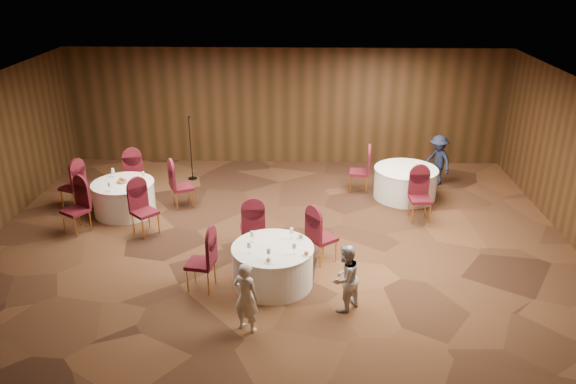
{
  "coord_description": "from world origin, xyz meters",
  "views": [
    {
      "loc": [
        0.5,
        -10.1,
        5.51
      ],
      "look_at": [
        0.2,
        0.2,
        1.1
      ],
      "focal_mm": 35.0,
      "sensor_mm": 36.0,
      "label": 1
    }
  ],
  "objects_px": {
    "man_c": "(438,160)",
    "table_right": "(405,183)",
    "table_left": "(124,197)",
    "woman_b": "(345,278)",
    "table_main": "(273,265)",
    "mic_stand": "(192,161)",
    "woman_a": "(246,297)"
  },
  "relations": [
    {
      "from": "table_right",
      "to": "mic_stand",
      "type": "distance_m",
      "value": 5.5
    },
    {
      "from": "table_left",
      "to": "man_c",
      "type": "relative_size",
      "value": 1.07
    },
    {
      "from": "table_main",
      "to": "woman_a",
      "type": "distance_m",
      "value": 1.41
    },
    {
      "from": "table_main",
      "to": "table_left",
      "type": "relative_size",
      "value": 1.05
    },
    {
      "from": "table_left",
      "to": "table_right",
      "type": "bearing_deg",
      "value": 9.44
    },
    {
      "from": "table_main",
      "to": "man_c",
      "type": "distance_m",
      "value": 6.26
    },
    {
      "from": "table_main",
      "to": "woman_b",
      "type": "xyz_separation_m",
      "value": [
        1.23,
        -0.75,
        0.22
      ]
    },
    {
      "from": "woman_b",
      "to": "man_c",
      "type": "distance_m",
      "value": 6.23
    },
    {
      "from": "woman_b",
      "to": "man_c",
      "type": "bearing_deg",
      "value": -163.28
    },
    {
      "from": "table_left",
      "to": "woman_b",
      "type": "distance_m",
      "value": 6.01
    },
    {
      "from": "man_c",
      "to": "table_main",
      "type": "bearing_deg",
      "value": -68.49
    },
    {
      "from": "man_c",
      "to": "woman_b",
      "type": "bearing_deg",
      "value": -55.27
    },
    {
      "from": "mic_stand",
      "to": "table_right",
      "type": "bearing_deg",
      "value": -10.89
    },
    {
      "from": "table_main",
      "to": "table_right",
      "type": "relative_size",
      "value": 0.96
    },
    {
      "from": "table_right",
      "to": "woman_b",
      "type": "distance_m",
      "value": 5.06
    },
    {
      "from": "table_right",
      "to": "mic_stand",
      "type": "relative_size",
      "value": 0.9
    },
    {
      "from": "mic_stand",
      "to": "man_c",
      "type": "xyz_separation_m",
      "value": [
        6.34,
        -0.18,
        0.15
      ]
    },
    {
      "from": "man_c",
      "to": "table_left",
      "type": "bearing_deg",
      "value": -104.8
    },
    {
      "from": "table_left",
      "to": "woman_b",
      "type": "height_order",
      "value": "woman_b"
    },
    {
      "from": "table_right",
      "to": "woman_a",
      "type": "relative_size",
      "value": 1.26
    },
    {
      "from": "table_main",
      "to": "man_c",
      "type": "bearing_deg",
      "value": 50.91
    },
    {
      "from": "mic_stand",
      "to": "woman_b",
      "type": "height_order",
      "value": "mic_stand"
    },
    {
      "from": "table_left",
      "to": "woman_b",
      "type": "xyz_separation_m",
      "value": [
        4.77,
        -3.65,
        0.22
      ]
    },
    {
      "from": "table_left",
      "to": "mic_stand",
      "type": "height_order",
      "value": "mic_stand"
    },
    {
      "from": "woman_a",
      "to": "mic_stand",
      "type": "bearing_deg",
      "value": -44.21
    },
    {
      "from": "table_left",
      "to": "man_c",
      "type": "distance_m",
      "value": 7.74
    },
    {
      "from": "man_c",
      "to": "table_right",
      "type": "bearing_deg",
      "value": -77.03
    },
    {
      "from": "woman_a",
      "to": "table_main",
      "type": "bearing_deg",
      "value": -76.06
    },
    {
      "from": "table_left",
      "to": "mic_stand",
      "type": "xyz_separation_m",
      "value": [
        1.15,
        2.13,
        0.12
      ]
    },
    {
      "from": "woman_a",
      "to": "man_c",
      "type": "distance_m",
      "value": 7.54
    },
    {
      "from": "table_main",
      "to": "table_left",
      "type": "height_order",
      "value": "same"
    },
    {
      "from": "man_c",
      "to": "mic_stand",
      "type": "bearing_deg",
      "value": -120.99
    }
  ]
}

